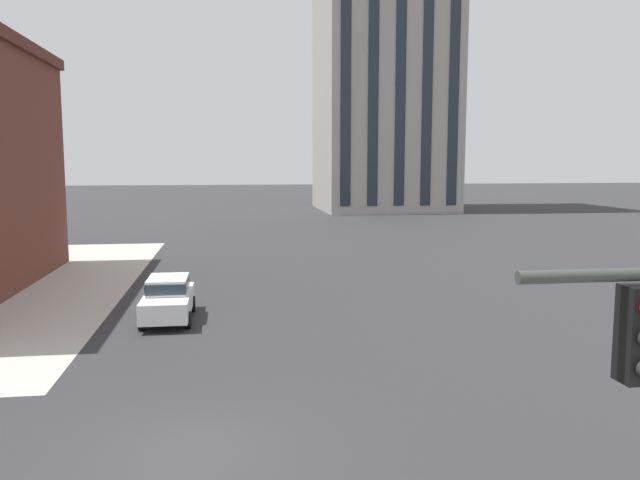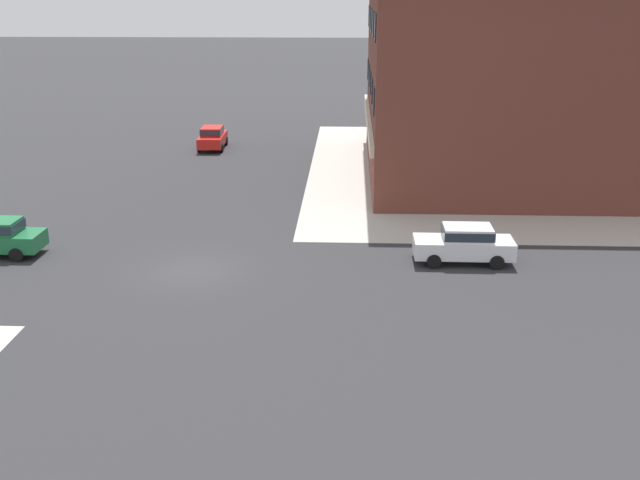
{
  "view_description": "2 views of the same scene",
  "coord_description": "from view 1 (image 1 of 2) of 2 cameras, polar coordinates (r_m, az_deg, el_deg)",
  "views": [
    {
      "loc": [
        0.92,
        -13.09,
        6.15
      ],
      "look_at": [
        3.54,
        5.27,
        3.87
      ],
      "focal_mm": 35.75,
      "sensor_mm": 36.0,
      "label": 1
    },
    {
      "loc": [
        30.72,
        6.75,
        11.71
      ],
      "look_at": [
        3.46,
        5.62,
        2.61
      ],
      "focal_mm": 42.71,
      "sensor_mm": 36.0,
      "label": 2
    }
  ],
  "objects": [
    {
      "name": "car_main_southbound_far",
      "position": [
        25.6,
        -13.44,
        -4.97
      ],
      "size": [
        1.91,
        4.41,
        1.68
      ],
      "color": "silver",
      "rests_on": "ground"
    },
    {
      "name": "ground_plane",
      "position": [
        14.49,
        -11.56,
        -18.25
      ],
      "size": [
        320.0,
        320.0,
        0.0
      ],
      "primitive_type": "plane",
      "color": "#2D2D30"
    }
  ]
}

